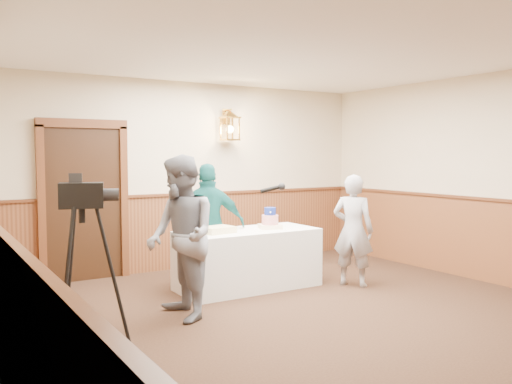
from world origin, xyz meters
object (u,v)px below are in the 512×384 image
at_px(interviewer, 181,237).
at_px(display_table, 248,259).
at_px(tiered_cake, 270,220).
at_px(sheet_cake_green, 202,230).
at_px(tv_camera_rig, 83,277).
at_px(assistant_p, 209,225).
at_px(sheet_cake_yellow, 218,230).
at_px(baker, 353,230).

bearing_deg(interviewer, display_table, 125.18).
bearing_deg(display_table, tiered_cake, -6.33).
bearing_deg(sheet_cake_green, interviewer, -127.65).
bearing_deg(sheet_cake_green, display_table, -7.65).
bearing_deg(tv_camera_rig, assistant_p, 55.04).
xyz_separation_m(display_table, sheet_cake_green, (-0.61, 0.08, 0.41)).
height_order(sheet_cake_yellow, interviewer, interviewer).
xyz_separation_m(sheet_cake_green, interviewer, (-0.66, -0.85, 0.08)).
height_order(sheet_cake_green, interviewer, interviewer).
bearing_deg(tiered_cake, baker, -33.00).
bearing_deg(sheet_cake_yellow, assistant_p, 79.39).
height_order(sheet_cake_yellow, assistant_p, assistant_p).
bearing_deg(baker, assistant_p, 25.71).
xyz_separation_m(display_table, interviewer, (-1.27, -0.77, 0.49)).
relative_size(interviewer, tv_camera_rig, 1.16).
xyz_separation_m(display_table, sheet_cake_yellow, (-0.45, -0.02, 0.41)).
bearing_deg(sheet_cake_yellow, baker, -19.71).
xyz_separation_m(sheet_cake_yellow, tv_camera_rig, (-1.93, -1.20, -0.13)).
relative_size(sheet_cake_green, interviewer, 0.16).
relative_size(display_table, tiered_cake, 5.37).
bearing_deg(sheet_cake_green, baker, -21.06).
distance_m(sheet_cake_green, assistant_p, 0.36).
bearing_deg(display_table, baker, -27.02).
distance_m(baker, tv_camera_rig, 3.65).
relative_size(sheet_cake_green, assistant_p, 0.17).
xyz_separation_m(display_table, baker, (1.22, -0.62, 0.35)).
bearing_deg(tiered_cake, tv_camera_rig, -156.18).
bearing_deg(tv_camera_rig, sheet_cake_green, 53.23).
distance_m(display_table, sheet_cake_green, 0.74).
relative_size(display_table, assistant_p, 1.13).
height_order(display_table, interviewer, interviewer).
distance_m(sheet_cake_green, interviewer, 1.08).
relative_size(tiered_cake, baker, 0.23).
xyz_separation_m(interviewer, assistant_p, (0.89, 1.12, -0.06)).
xyz_separation_m(interviewer, tv_camera_rig, (-1.11, -0.46, -0.20)).
bearing_deg(baker, tiered_cake, 24.08).
bearing_deg(assistant_p, display_table, 158.77).
bearing_deg(sheet_cake_green, sheet_cake_yellow, -33.61).
height_order(tiered_cake, tv_camera_rig, tv_camera_rig).
distance_m(sheet_cake_yellow, interviewer, 1.11).
height_order(interviewer, tv_camera_rig, interviewer).
xyz_separation_m(tiered_cake, sheet_cake_yellow, (-0.77, 0.01, -0.07)).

